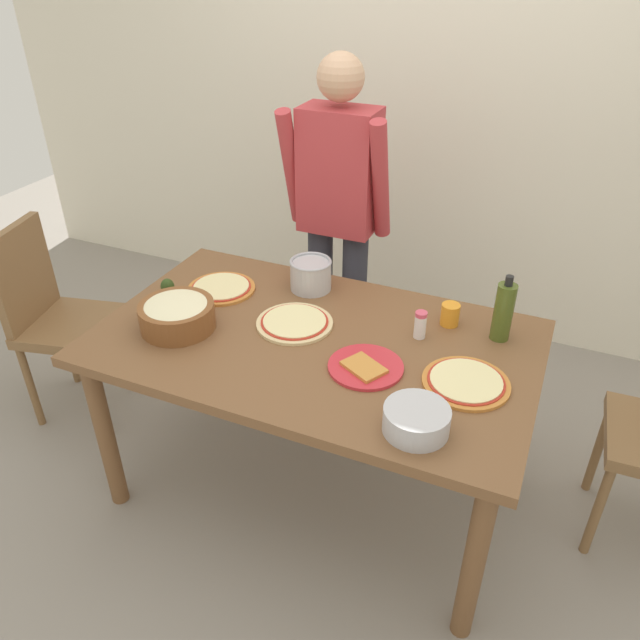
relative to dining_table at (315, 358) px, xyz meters
The scene contains 16 objects.
ground 0.67m from the dining_table, ahead, with size 8.00×8.00×0.00m, color gray.
wall_back 1.72m from the dining_table, 90.00° to the left, with size 5.60×0.10×2.60m, color silver.
dining_table is the anchor object (origin of this frame).
person_cook 0.83m from the dining_table, 106.02° to the left, with size 0.49×0.25×1.62m.
chair_wooden_left 1.33m from the dining_table, behind, with size 0.48×0.48×0.95m.
pizza_raw_on_board 0.16m from the dining_table, 153.16° to the left, with size 0.29×0.29×0.02m.
pizza_cooked_on_tray 0.58m from the dining_table, ahead, with size 0.29×0.29×0.02m.
pizza_second_cooked 0.54m from the dining_table, 160.83° to the left, with size 0.28×0.28×0.02m.
plate_with_slice 0.27m from the dining_table, 23.38° to the right, with size 0.26×0.26×0.02m.
popcorn_bowl 0.54m from the dining_table, 164.62° to the right, with size 0.28×0.28×0.11m.
mixing_bowl_steel 0.59m from the dining_table, 34.66° to the right, with size 0.20×0.20×0.08m.
olive_oil_bottle 0.71m from the dining_table, 23.80° to the left, with size 0.07×0.07×0.26m.
steel_pot 0.41m from the dining_table, 116.33° to the left, with size 0.17×0.17×0.13m.
cup_orange 0.54m from the dining_table, 34.28° to the left, with size 0.07×0.07×0.09m, color orange.
salt_shaker 0.41m from the dining_table, 24.85° to the left, with size 0.04×0.04×0.11m.
avocado 0.70m from the dining_table, behind, with size 0.06×0.06×0.07m, color #2D4219.
Camera 1 is at (0.77, -1.71, 2.02)m, focal length 34.51 mm.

